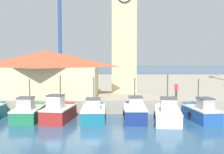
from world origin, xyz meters
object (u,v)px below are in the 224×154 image
fishing_boat_mid_right (168,114)px  fishing_boat_right_inner (201,112)px  port_crane_far (60,34)px  fishing_boat_left_outer (28,112)px  clock_tower (124,22)px  dock_worker_near_tower (176,90)px  warehouse_left (46,73)px  fishing_boat_mid_left (94,112)px  fishing_boat_center (135,112)px  fishing_boat_left_inner (58,112)px

fishing_boat_mid_right → fishing_boat_right_inner: 3.10m
fishing_boat_mid_right → port_crane_far: port_crane_far is taller
fishing_boat_left_outer → port_crane_far: (-0.67, 20.33, 8.12)m
clock_tower → dock_worker_near_tower: size_ratio=10.79×
fishing_boat_mid_right → fishing_boat_right_inner: (3.04, 0.61, 0.01)m
fishing_boat_left_outer → warehouse_left: bearing=88.0°
fishing_boat_left_outer → fishing_boat_mid_left: size_ratio=0.91×
fishing_boat_mid_left → warehouse_left: size_ratio=0.44×
fishing_boat_center → fishing_boat_mid_right: bearing=-11.7°
fishing_boat_left_inner → fishing_boat_mid_left: 3.07m
warehouse_left → dock_worker_near_tower: 13.99m
fishing_boat_left_outer → dock_worker_near_tower: 14.96m
fishing_boat_right_inner → warehouse_left: warehouse_left is taller
fishing_boat_mid_right → fishing_boat_left_inner: bearing=177.6°
fishing_boat_mid_left → fishing_boat_right_inner: (9.46, -0.06, 0.02)m
fishing_boat_left_outer → fishing_boat_right_inner: size_ratio=0.91×
fishing_boat_mid_right → clock_tower: bearing=107.0°
fishing_boat_right_inner → clock_tower: bearing=121.4°
fishing_boat_left_inner → warehouse_left: warehouse_left is taller
clock_tower → fishing_boat_mid_right: bearing=-73.0°
fishing_boat_mid_right → fishing_boat_center: bearing=168.3°
fishing_boat_left_inner → dock_worker_near_tower: fishing_boat_left_inner is taller
fishing_boat_left_inner → fishing_boat_center: (6.71, 0.18, -0.02)m
fishing_boat_right_inner → clock_tower: clock_tower is taller
fishing_boat_left_inner → fishing_boat_center: size_ratio=1.00×
fishing_boat_center → clock_tower: (-0.68, 10.69, 8.92)m
clock_tower → dock_worker_near_tower: bearing=-47.0°
fishing_boat_left_inner → fishing_boat_left_outer: bearing=175.2°
fishing_boat_mid_left → port_crane_far: 22.80m
fishing_boat_mid_left → fishing_boat_right_inner: 9.47m
fishing_boat_left_inner → fishing_boat_mid_left: (3.06, 0.27, -0.09)m
warehouse_left → port_crane_far: bearing=93.7°
fishing_boat_left_outer → clock_tower: 16.45m
fishing_boat_center → port_crane_far: bearing=116.4°
fishing_boat_mid_right → dock_worker_near_tower: size_ratio=3.37×
fishing_boat_left_outer → fishing_boat_center: 9.44m
fishing_boat_center → warehouse_left: size_ratio=0.41×
fishing_boat_left_inner → fishing_boat_right_inner: (12.53, 0.21, -0.07)m
fishing_boat_mid_left → fishing_boat_center: (3.65, -0.09, 0.07)m
fishing_boat_center → warehouse_left: warehouse_left is taller
fishing_boat_left_inner → warehouse_left: (-2.50, 6.76, 3.04)m
fishing_boat_mid_left → fishing_boat_center: bearing=-1.4°
fishing_boat_center → dock_worker_near_tower: fishing_boat_center is taller
fishing_boat_mid_right → port_crane_far: 25.90m
fishing_boat_mid_left → clock_tower: (2.97, 10.60, 8.99)m
fishing_boat_left_outer → dock_worker_near_tower: fishing_boat_left_outer is taller
clock_tower → port_crane_far: port_crane_far is taller
dock_worker_near_tower → fishing_boat_mid_right: bearing=-108.0°
dock_worker_near_tower → fishing_boat_left_inner: bearing=-155.3°
fishing_boat_left_inner → fishing_boat_mid_right: bearing=-2.4°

